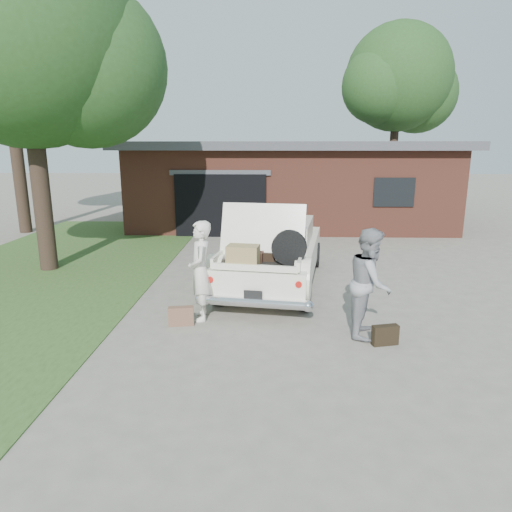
{
  "coord_description": "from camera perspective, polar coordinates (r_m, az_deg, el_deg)",
  "views": [
    {
      "loc": [
        0.3,
        -7.93,
        3.18
      ],
      "look_at": [
        0.0,
        0.6,
        1.1
      ],
      "focal_mm": 32.0,
      "sensor_mm": 36.0,
      "label": 1
    }
  ],
  "objects": [
    {
      "name": "grass_strip",
      "position": [
        12.77,
        -25.1,
        -1.99
      ],
      "size": [
        6.0,
        16.0,
        0.02
      ],
      "primitive_type": "cube",
      "color": "#2D4C1E",
      "rests_on": "ground"
    },
    {
      "name": "tree_right",
      "position": [
        26.57,
        17.5,
        19.89
      ],
      "size": [
        6.32,
        5.49,
        9.34
      ],
      "color": "#38281E",
      "rests_on": "ground"
    },
    {
      "name": "sedan",
      "position": [
        10.58,
        2.19,
        0.42
      ],
      "size": [
        2.7,
        5.34,
        2.06
      ],
      "rotation": [
        0.0,
        0.0,
        -0.15
      ],
      "color": "white",
      "rests_on": "ground"
    },
    {
      "name": "tree_left",
      "position": [
        12.95,
        -26.61,
        22.64
      ],
      "size": [
        6.14,
        5.34,
        8.41
      ],
      "color": "#38281E",
      "rests_on": "ground"
    },
    {
      "name": "house",
      "position": [
        19.47,
        4.05,
        9.24
      ],
      "size": [
        12.8,
        7.8,
        3.3
      ],
      "color": "brown",
      "rests_on": "ground"
    },
    {
      "name": "suitcase_left",
      "position": [
        8.42,
        -9.35,
        -7.42
      ],
      "size": [
        0.47,
        0.21,
        0.35
      ],
      "primitive_type": "cube",
      "rotation": [
        0.0,
        0.0,
        0.16
      ],
      "color": "brown",
      "rests_on": "ground"
    },
    {
      "name": "ground",
      "position": [
        8.55,
        -0.14,
        -8.14
      ],
      "size": [
        90.0,
        90.0,
        0.0
      ],
      "primitive_type": "plane",
      "color": "gray",
      "rests_on": "ground"
    },
    {
      "name": "woman_left",
      "position": [
        8.45,
        -6.96,
        -1.86
      ],
      "size": [
        0.55,
        0.74,
        1.86
      ],
      "primitive_type": "imported",
      "rotation": [
        0.0,
        0.0,
        -1.4
      ],
      "color": "silver",
      "rests_on": "ground"
    },
    {
      "name": "woman_right",
      "position": [
        7.92,
        14.07,
        -3.25
      ],
      "size": [
        0.92,
        1.06,
        1.86
      ],
      "primitive_type": "imported",
      "rotation": [
        0.0,
        0.0,
        1.3
      ],
      "color": "gray",
      "rests_on": "ground"
    },
    {
      "name": "suitcase_right",
      "position": [
        7.83,
        15.84,
        -9.49
      ],
      "size": [
        0.45,
        0.24,
        0.33
      ],
      "primitive_type": "cube",
      "rotation": [
        0.0,
        0.0,
        0.24
      ],
      "color": "black",
      "rests_on": "ground"
    }
  ]
}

